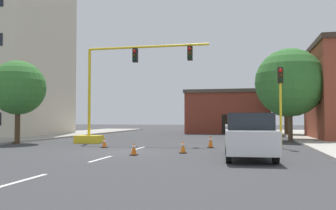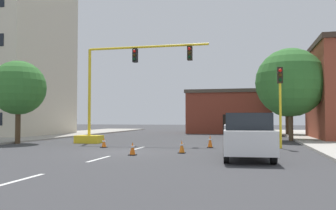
{
  "view_description": "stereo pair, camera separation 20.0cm",
  "coord_description": "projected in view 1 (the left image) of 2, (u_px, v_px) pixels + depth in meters",
  "views": [
    {
      "loc": [
        6.24,
        -17.49,
        1.76
      ],
      "look_at": [
        0.7,
        7.3,
        2.73
      ],
      "focal_mm": 37.97,
      "sensor_mm": 36.0,
      "label": 1
    },
    {
      "loc": [
        6.44,
        -17.45,
        1.76
      ],
      "look_at": [
        0.7,
        7.3,
        2.73
      ],
      "focal_mm": 37.97,
      "sensor_mm": 36.0,
      "label": 2
    }
  ],
  "objects": [
    {
      "name": "ground_plane",
      "position": [
        124.0,
        153.0,
        18.35
      ],
      "size": [
        160.0,
        160.0,
        0.0
      ],
      "primitive_type": "plane",
      "color": "#38383A"
    },
    {
      "name": "traffic_light_pole_right",
      "position": [
        280.0,
        89.0,
        21.06
      ],
      "size": [
        0.32,
        0.47,
        4.8
      ],
      "color": "yellow",
      "rests_on": "ground_plane"
    },
    {
      "name": "tree_right_far",
      "position": [
        286.0,
        95.0,
        37.29
      ],
      "size": [
        4.68,
        4.68,
        6.62
      ],
      "color": "#4C3823",
      "rests_on": "ground_plane"
    },
    {
      "name": "building_brick_center",
      "position": [
        229.0,
        112.0,
        44.0
      ],
      "size": [
        9.92,
        9.0,
        5.1
      ],
      "color": "brown",
      "rests_on": "ground_plane"
    },
    {
      "name": "traffic_cone_roadside_a",
      "position": [
        104.0,
        143.0,
        21.44
      ],
      "size": [
        0.36,
        0.36,
        0.6
      ],
      "color": "black",
      "rests_on": "ground_plane"
    },
    {
      "name": "pickup_truck_white",
      "position": [
        249.0,
        136.0,
        15.65
      ],
      "size": [
        2.35,
        5.52,
        1.99
      ],
      "color": "white",
      "rests_on": "ground_plane"
    },
    {
      "name": "tree_right_mid",
      "position": [
        290.0,
        83.0,
        27.94
      ],
      "size": [
        5.38,
        5.38,
        7.28
      ],
      "color": "brown",
      "rests_on": "ground_plane"
    },
    {
      "name": "sidewalk_left",
      "position": [
        9.0,
        139.0,
        28.94
      ],
      "size": [
        6.0,
        56.0,
        0.14
      ],
      "primitive_type": "cube",
      "color": "#9E998E",
      "rests_on": "ground_plane"
    },
    {
      "name": "tree_left_near",
      "position": [
        18.0,
        88.0,
        24.96
      ],
      "size": [
        3.82,
        3.82,
        5.85
      ],
      "color": "#4C3823",
      "rests_on": "ground_plane"
    },
    {
      "name": "traffic_cone_roadside_b",
      "position": [
        211.0,
        141.0,
        21.43
      ],
      "size": [
        0.36,
        0.36,
        0.79
      ],
      "color": "black",
      "rests_on": "ground_plane"
    },
    {
      "name": "traffic_cone_roadside_c",
      "position": [
        183.0,
        147.0,
        18.0
      ],
      "size": [
        0.36,
        0.36,
        0.67
      ],
      "color": "black",
      "rests_on": "ground_plane"
    },
    {
      "name": "lane_stripe_seg_1",
      "position": [
        23.0,
        180.0,
        10.06
      ],
      "size": [
        0.16,
        2.4,
        0.01
      ],
      "primitive_type": "cube",
      "color": "silver",
      "rests_on": "ground_plane"
    },
    {
      "name": "traffic_cone_roadside_d",
      "position": [
        134.0,
        149.0,
        16.99
      ],
      "size": [
        0.36,
        0.36,
        0.64
      ],
      "color": "black",
      "rests_on": "ground_plane"
    },
    {
      "name": "traffic_signal_gantry",
      "position": [
        105.0,
        111.0,
        25.18
      ],
      "size": [
        9.52,
        1.2,
        6.83
      ],
      "color": "yellow",
      "rests_on": "ground_plane"
    },
    {
      "name": "lane_stripe_seg_2",
      "position": [
        101.0,
        159.0,
        15.43
      ],
      "size": [
        0.16,
        2.4,
        0.01
      ],
      "primitive_type": "cube",
      "color": "silver",
      "rests_on": "ground_plane"
    },
    {
      "name": "lane_stripe_seg_3",
      "position": [
        139.0,
        148.0,
        20.79
      ],
      "size": [
        0.16,
        2.4,
        0.01
      ],
      "primitive_type": "cube",
      "color": "silver",
      "rests_on": "ground_plane"
    }
  ]
}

